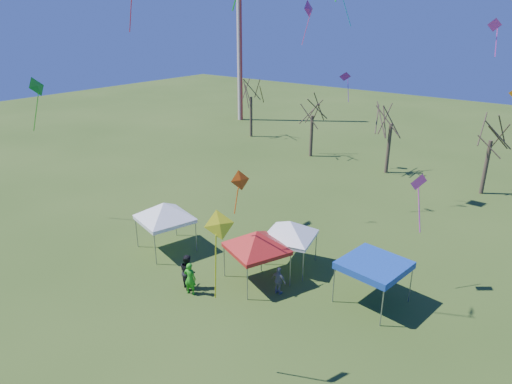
# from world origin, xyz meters

# --- Properties ---
(ground) EXTENTS (140.00, 140.00, 0.00)m
(ground) POSITION_xyz_m (0.00, 0.00, 0.00)
(ground) COLOR #314B18
(ground) RESTS_ON ground
(radio_mast) EXTENTS (0.70, 0.70, 25.00)m
(radio_mast) POSITION_xyz_m (-28.00, 34.00, 12.50)
(radio_mast) COLOR silver
(radio_mast) RESTS_ON ground
(tree_0) EXTENTS (3.83, 3.83, 8.44)m
(tree_0) POSITION_xyz_m (-20.85, 27.38, 6.49)
(tree_0) COLOR #3D2D21
(tree_0) RESTS_ON ground
(tree_1) EXTENTS (3.42, 3.42, 7.54)m
(tree_1) POSITION_xyz_m (-10.77, 24.65, 5.79)
(tree_1) COLOR #3D2D21
(tree_1) RESTS_ON ground
(tree_2) EXTENTS (3.71, 3.71, 8.18)m
(tree_2) POSITION_xyz_m (-2.37, 24.38, 6.29)
(tree_2) COLOR #3D2D21
(tree_2) RESTS_ON ground
(tree_3) EXTENTS (3.59, 3.59, 7.91)m
(tree_3) POSITION_xyz_m (6.03, 24.04, 6.08)
(tree_3) COLOR #3D2D21
(tree_3) RESTS_ON ground
(tent_white_west) EXTENTS (3.98, 3.98, 3.64)m
(tent_white_west) POSITION_xyz_m (-7.26, 1.58, 2.94)
(tent_white_west) COLOR gray
(tent_white_west) RESTS_ON ground
(tent_white_mid) EXTENTS (3.65, 3.65, 3.32)m
(tent_white_mid) POSITION_xyz_m (-0.03, 4.57, 2.68)
(tent_white_mid) COLOR gray
(tent_white_mid) RESTS_ON ground
(tent_red) EXTENTS (3.70, 3.70, 3.52)m
(tent_red) POSITION_xyz_m (-0.53, 2.10, 2.84)
(tent_red) COLOR gray
(tent_red) RESTS_ON ground
(tent_blue) EXTENTS (3.31, 3.31, 2.32)m
(tent_blue) POSITION_xyz_m (5.32, 4.09, 2.13)
(tent_blue) COLOR gray
(tent_blue) RESTS_ON ground
(person_grey) EXTENTS (0.93, 0.43, 1.56)m
(person_grey) POSITION_xyz_m (1.14, 1.82, 0.78)
(person_grey) COLOR slate
(person_grey) RESTS_ON ground
(person_dark) EXTENTS (1.16, 1.05, 1.95)m
(person_dark) POSITION_xyz_m (-3.06, -0.66, 0.97)
(person_dark) COLOR black
(person_dark) RESTS_ON ground
(person_green) EXTENTS (0.76, 0.61, 1.82)m
(person_green) POSITION_xyz_m (-2.53, -1.01, 0.91)
(person_green) COLOR green
(person_green) RESTS_ON ground
(kite_19) EXTENTS (0.91, 0.74, 2.35)m
(kite_19) POSITION_xyz_m (6.05, 17.94, 13.15)
(kite_19) COLOR #F636B8
(kite_19) RESTS_ON ground
(kite_17) EXTENTS (0.89, 1.13, 3.26)m
(kite_17) POSITION_xyz_m (6.12, 6.72, 5.94)
(kite_17) COLOR #F636C2
(kite_17) RESTS_ON ground
(kite_13) EXTENTS (1.30, 1.27, 2.76)m
(kite_13) POSITION_xyz_m (-6.68, 23.23, 8.57)
(kite_13) COLOR purple
(kite_13) RESTS_ON ground
(kite_14) EXTENTS (1.18, 1.52, 3.61)m
(kite_14) POSITION_xyz_m (-17.63, 0.29, 9.31)
(kite_14) COLOR green
(kite_14) RESTS_ON ground
(kite_2) EXTENTS (0.77, 1.45, 3.61)m
(kite_2) POSITION_xyz_m (-8.79, 19.98, 14.25)
(kite_2) COLOR #F2357D
(kite_2) RESTS_ON ground
(kite_1) EXTENTS (0.84, 1.14, 2.39)m
(kite_1) POSITION_xyz_m (-1.06, 1.44, 5.97)
(kite_1) COLOR #F8520D
(kite_1) RESTS_ON ground
(kite_5) EXTENTS (1.23, 1.36, 3.69)m
(kite_5) POSITION_xyz_m (2.61, -4.19, 6.63)
(kite_5) COLOR yellow
(kite_5) RESTS_ON ground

